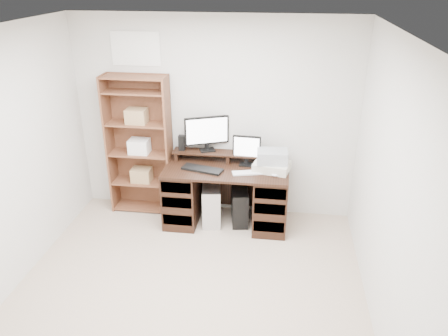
% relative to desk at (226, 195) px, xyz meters
% --- Properties ---
extents(room, '(3.54, 4.04, 2.54)m').
position_rel_desk_xyz_m(room, '(-0.20, -1.64, 0.86)').
color(room, tan).
rests_on(room, ground).
extents(desk, '(1.50, 0.70, 0.75)m').
position_rel_desk_xyz_m(desk, '(0.00, 0.00, 0.00)').
color(desk, black).
rests_on(desk, ground).
extents(riser_shelf, '(1.40, 0.22, 0.12)m').
position_rel_desk_xyz_m(riser_shelf, '(0.00, 0.21, 0.45)').
color(riser_shelf, black).
rests_on(riser_shelf, desk).
extents(monitor_wide, '(0.52, 0.24, 0.44)m').
position_rel_desk_xyz_m(monitor_wide, '(-0.28, 0.25, 0.73)').
color(monitor_wide, black).
rests_on(monitor_wide, riser_shelf).
extents(monitor_small, '(0.34, 0.14, 0.37)m').
position_rel_desk_xyz_m(monitor_small, '(0.23, 0.14, 0.56)').
color(monitor_small, black).
rests_on(monitor_small, desk).
extents(speaker, '(0.08, 0.08, 0.19)m').
position_rel_desk_xyz_m(speaker, '(-0.59, 0.21, 0.58)').
color(speaker, black).
rests_on(speaker, riser_shelf).
extents(keyboard_black, '(0.52, 0.28, 0.03)m').
position_rel_desk_xyz_m(keyboard_black, '(-0.28, -0.10, 0.37)').
color(keyboard_black, black).
rests_on(keyboard_black, desk).
extents(keyboard_white, '(0.40, 0.21, 0.02)m').
position_rel_desk_xyz_m(keyboard_white, '(0.28, -0.11, 0.37)').
color(keyboard_white, silver).
rests_on(keyboard_white, desk).
extents(mouse, '(0.09, 0.06, 0.03)m').
position_rel_desk_xyz_m(mouse, '(0.59, -0.14, 0.38)').
color(mouse, silver).
rests_on(mouse, desk).
extents(printer, '(0.46, 0.38, 0.10)m').
position_rel_desk_xyz_m(printer, '(0.54, 0.01, 0.41)').
color(printer, beige).
rests_on(printer, desk).
extents(basket, '(0.37, 0.28, 0.15)m').
position_rel_desk_xyz_m(basket, '(0.54, 0.01, 0.54)').
color(basket, '#93989D').
rests_on(basket, printer).
extents(tower_silver, '(0.30, 0.53, 0.50)m').
position_rel_desk_xyz_m(tower_silver, '(-0.19, 0.02, -0.14)').
color(tower_silver, silver).
rests_on(tower_silver, ground).
extents(tower_black, '(0.26, 0.48, 0.45)m').
position_rel_desk_xyz_m(tower_black, '(0.16, 0.05, -0.16)').
color(tower_black, black).
rests_on(tower_black, ground).
extents(bookshelf, '(0.80, 0.30, 1.80)m').
position_rel_desk_xyz_m(bookshelf, '(-1.14, 0.21, 0.53)').
color(bookshelf, brown).
rests_on(bookshelf, ground).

